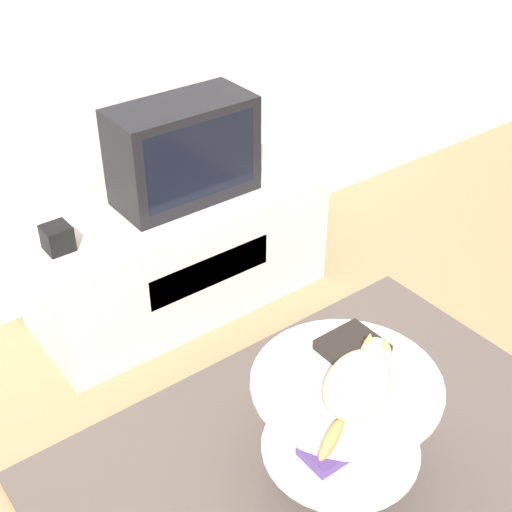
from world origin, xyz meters
The scene contains 10 objects.
ground_plane centered at (0.00, 0.00, 0.00)m, with size 12.00×12.00×0.00m, color #93704C.
wall_back centered at (0.00, 1.61, 1.30)m, with size 8.00×0.05×2.60m.
rug centered at (0.00, 0.00, 0.01)m, with size 2.06×1.48×0.02m.
tv_stand centered at (0.09, 1.24, 0.28)m, with size 1.38×0.58×0.55m.
tv centered at (0.17, 1.25, 0.78)m, with size 0.64×0.30×0.45m.
speaker centered at (-0.48, 1.19, 0.61)m, with size 0.11×0.11×0.11m.
mug centered at (0.71, 1.15, 0.60)m, with size 0.08×0.08×0.09m.
coffee_table centered at (-0.03, -0.02, 0.32)m, with size 0.64×0.64×0.47m.
dvd_box centered at (0.09, 0.07, 0.51)m, with size 0.20×0.19×0.04m.
cat centered at (-0.05, -0.10, 0.56)m, with size 0.50×0.31×0.14m.
Camera 1 is at (-1.30, -1.21, 2.17)m, focal length 50.00 mm.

